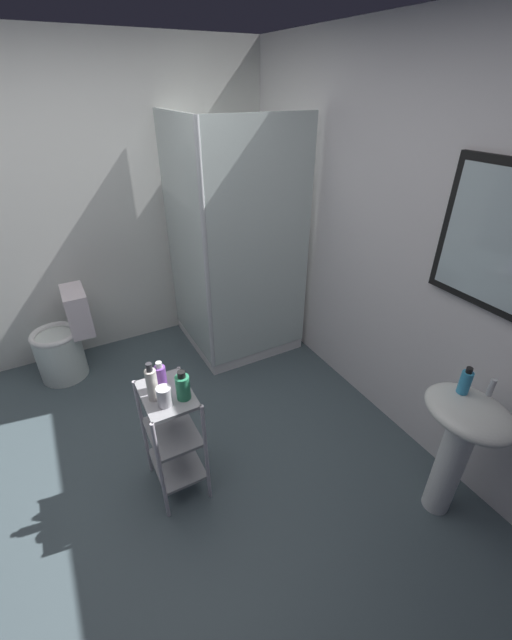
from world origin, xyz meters
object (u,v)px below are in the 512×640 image
object	(u,v)px
body_wash_bottle_green	(183,387)
shower_stall	(232,302)
pedestal_sink	(460,436)
toilet	(64,343)
rinse_cup	(164,396)
hand_soap_bottle	(465,382)
conditioner_bottle_purple	(161,377)
storage_cart	(173,433)
lotion_bottle_white	(152,384)

from	to	relation	value
body_wash_bottle_green	shower_stall	bearing A→B (deg)	145.72
pedestal_sink	toilet	world-z (taller)	pedestal_sink
body_wash_bottle_green	rinse_cup	bearing A→B (deg)	-88.35
body_wash_bottle_green	rinse_cup	world-z (taller)	body_wash_bottle_green
rinse_cup	hand_soap_bottle	bearing A→B (deg)	62.04
pedestal_sink	conditioner_bottle_purple	size ratio (longest dim) A/B	4.69
pedestal_sink	storage_cart	world-z (taller)	pedestal_sink
pedestal_sink	hand_soap_bottle	size ratio (longest dim) A/B	5.23
storage_cart	hand_soap_bottle	size ratio (longest dim) A/B	4.78
storage_cart	hand_soap_bottle	bearing A→B (deg)	58.87
conditioner_bottle_purple	lotion_bottle_white	size ratio (longest dim) A/B	0.76
shower_stall	toilet	size ratio (longest dim) A/B	2.63
shower_stall	hand_soap_bottle	size ratio (longest dim) A/B	12.92
pedestal_sink	lotion_bottle_white	bearing A→B (deg)	-122.48
body_wash_bottle_green	conditioner_bottle_purple	bearing A→B (deg)	-149.09
conditioner_bottle_purple	rinse_cup	xyz separation A→B (m)	(0.13, -0.02, -0.02)
lotion_bottle_white	rinse_cup	bearing A→B (deg)	26.88
toilet	conditioner_bottle_purple	size ratio (longest dim) A/B	4.40
pedestal_sink	toilet	size ratio (longest dim) A/B	1.07
shower_stall	pedestal_sink	distance (m)	2.13
storage_cart	body_wash_bottle_green	world-z (taller)	body_wash_bottle_green
shower_stall	storage_cart	bearing A→B (deg)	-38.08
storage_cart	body_wash_bottle_green	size ratio (longest dim) A/B	4.31
storage_cart	conditioner_bottle_purple	bearing A→B (deg)	-174.58
storage_cart	lotion_bottle_white	world-z (taller)	lotion_bottle_white
storage_cart	lotion_bottle_white	xyz separation A→B (m)	(0.01, -0.07, 0.40)
storage_cart	lotion_bottle_white	size ratio (longest dim) A/B	3.26
shower_stall	hand_soap_bottle	distance (m)	2.09
storage_cart	rinse_cup	bearing A→B (deg)	-19.99
storage_cart	body_wash_bottle_green	distance (m)	0.39
toilet	conditioner_bottle_purple	bearing A→B (deg)	17.17
hand_soap_bottle	body_wash_bottle_green	size ratio (longest dim) A/B	0.90
pedestal_sink	hand_soap_bottle	world-z (taller)	hand_soap_bottle
conditioner_bottle_purple	lotion_bottle_white	bearing A→B (deg)	-45.84
storage_cart	rinse_cup	world-z (taller)	rinse_cup
lotion_bottle_white	conditioner_bottle_purple	bearing A→B (deg)	134.16
pedestal_sink	lotion_bottle_white	xyz separation A→B (m)	(-0.86, -1.36, 0.26)
rinse_cup	toilet	bearing A→B (deg)	-165.02
storage_cart	conditioner_bottle_purple	distance (m)	0.38
body_wash_bottle_green	toilet	bearing A→B (deg)	-161.58
conditioner_bottle_purple	rinse_cup	distance (m)	0.14
conditioner_bottle_purple	rinse_cup	world-z (taller)	conditioner_bottle_purple
toilet	hand_soap_bottle	bearing A→B (deg)	37.61
body_wash_bottle_green	hand_soap_bottle	bearing A→B (deg)	60.02
conditioner_bottle_purple	rinse_cup	size ratio (longest dim) A/B	1.59
pedestal_sink	body_wash_bottle_green	bearing A→B (deg)	-123.09
pedestal_sink	toilet	bearing A→B (deg)	-143.65
body_wash_bottle_green	rinse_cup	size ratio (longest dim) A/B	1.58
pedestal_sink	toilet	xyz separation A→B (m)	(-2.36, -1.74, -0.26)
hand_soap_bottle	storage_cart	bearing A→B (deg)	-121.13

